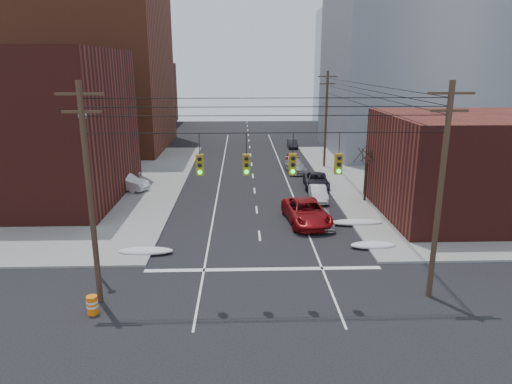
{
  "coord_description": "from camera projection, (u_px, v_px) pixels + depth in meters",
  "views": [
    {
      "loc": [
        -1.24,
        -18.2,
        11.67
      ],
      "look_at": [
        -0.22,
        12.77,
        3.0
      ],
      "focal_mm": 32.0,
      "sensor_mm": 36.0,
      "label": 1
    }
  ],
  "objects": [
    {
      "name": "parked_car_f",
      "position": [
        292.0,
        144.0,
        66.19
      ],
      "size": [
        1.31,
        3.72,
        1.22
      ],
      "primitive_type": "imported",
      "rotation": [
        0.0,
        0.0,
        -0.0
      ],
      "color": "black",
      "rests_on": "ground"
    },
    {
      "name": "building_brick_near",
      "position": [
        1.0,
        127.0,
        39.43
      ],
      "size": [
        20.0,
        16.0,
        13.0
      ],
      "primitive_type": "cube",
      "color": "#4F1B17",
      "rests_on": "ground"
    },
    {
      "name": "building_brick_tall",
      "position": [
        73.0,
        39.0,
        62.1
      ],
      "size": [
        24.0,
        20.0,
        30.0
      ],
      "primitive_type": "cube",
      "color": "brown",
      "rests_on": "ground"
    },
    {
      "name": "red_pickup",
      "position": [
        306.0,
        212.0,
        34.66
      ],
      "size": [
        3.52,
        6.52,
        1.74
      ],
      "primitive_type": "imported",
      "rotation": [
        0.0,
        0.0,
        0.1
      ],
      "color": "maroon",
      "rests_on": "ground"
    },
    {
      "name": "snow_east_far",
      "position": [
        356.0,
        222.0,
        34.35
      ],
      "size": [
        4.0,
        1.08,
        0.42
      ],
      "primitive_type": "ellipsoid",
      "color": "silver",
      "rests_on": "ground"
    },
    {
      "name": "parked_car_c",
      "position": [
        316.0,
        180.0,
        44.79
      ],
      "size": [
        2.6,
        5.12,
        1.39
      ],
      "primitive_type": "imported",
      "rotation": [
        0.0,
        0.0,
        -0.06
      ],
      "color": "black",
      "rests_on": "ground"
    },
    {
      "name": "parked_car_e",
      "position": [
        292.0,
        159.0,
        54.9
      ],
      "size": [
        2.13,
        4.39,
        1.44
      ],
      "primitive_type": "imported",
      "rotation": [
        0.0,
        0.0,
        -0.1
      ],
      "color": "maroon",
      "rests_on": "ground"
    },
    {
      "name": "lot_car_a",
      "position": [
        125.0,
        182.0,
        43.25
      ],
      "size": [
        4.93,
        3.26,
        1.54
      ],
      "primitive_type": "imported",
      "rotation": [
        0.0,
        0.0,
        1.18
      ],
      "color": "silver",
      "rests_on": "sidewalk_nw"
    },
    {
      "name": "ground",
      "position": [
        270.0,
        331.0,
        20.7
      ],
      "size": [
        160.0,
        160.0,
        0.0
      ],
      "primitive_type": "plane",
      "color": "black",
      "rests_on": "ground"
    },
    {
      "name": "lot_car_b",
      "position": [
        118.0,
        173.0,
        47.6
      ],
      "size": [
        5.08,
        3.48,
        1.29
      ],
      "primitive_type": "imported",
      "rotation": [
        0.0,
        0.0,
        1.89
      ],
      "color": "#AFAEB3",
      "rests_on": "sidewalk_nw"
    },
    {
      "name": "bare_tree",
      "position": [
        366.0,
        176.0,
        39.63
      ],
      "size": [
        2.09,
        2.2,
        4.93
      ],
      "color": "black",
      "rests_on": "ground"
    },
    {
      "name": "parked_car_d",
      "position": [
        295.0,
        166.0,
        51.2
      ],
      "size": [
        2.18,
        4.96,
        1.42
      ],
      "primitive_type": "imported",
      "rotation": [
        0.0,
        0.0,
        0.04
      ],
      "color": "#A9A9AE",
      "rests_on": "ground"
    },
    {
      "name": "building_office",
      "position": [
        416.0,
        58.0,
        60.38
      ],
      "size": [
        22.0,
        20.0,
        25.0
      ],
      "primitive_type": "cube",
      "color": "gray",
      "rests_on": "ground"
    },
    {
      "name": "building_brick_far",
      "position": [
        115.0,
        95.0,
        89.48
      ],
      "size": [
        22.0,
        18.0,
        12.0
      ],
      "primitive_type": "cube",
      "color": "#4F1B17",
      "rests_on": "ground"
    },
    {
      "name": "utility_pole_far",
      "position": [
        326.0,
        118.0,
        52.13
      ],
      "size": [
        2.2,
        0.28,
        11.0
      ],
      "color": "#473323",
      "rests_on": "ground"
    },
    {
      "name": "snow_ne",
      "position": [
        373.0,
        245.0,
        30.02
      ],
      "size": [
        3.0,
        1.08,
        0.42
      ],
      "primitive_type": "ellipsoid",
      "color": "silver",
      "rests_on": "ground"
    },
    {
      "name": "parked_car_b",
      "position": [
        318.0,
        193.0,
        40.43
      ],
      "size": [
        1.55,
        4.02,
        1.31
      ],
      "primitive_type": "imported",
      "rotation": [
        0.0,
        0.0,
        -0.04
      ],
      "color": "silver",
      "rests_on": "ground"
    },
    {
      "name": "lot_car_c",
      "position": [
        53.0,
        196.0,
        39.3
      ],
      "size": [
        4.52,
        2.28,
        1.26
      ],
      "primitive_type": "imported",
      "rotation": [
        0.0,
        0.0,
        1.69
      ],
      "color": "black",
      "rests_on": "sidewalk_nw"
    },
    {
      "name": "lot_car_d",
      "position": [
        70.0,
        184.0,
        42.75
      ],
      "size": [
        4.64,
        3.32,
        1.47
      ],
      "primitive_type": "imported",
      "rotation": [
        0.0,
        0.0,
        1.15
      ],
      "color": "#B7B7BD",
      "rests_on": "sidewalk_nw"
    },
    {
      "name": "traffic_signals",
      "position": [
        269.0,
        163.0,
        21.63
      ],
      "size": [
        17.0,
        0.42,
        2.02
      ],
      "color": "black",
      "rests_on": "ground"
    },
    {
      "name": "sidewalk_ne",
      "position": [
        512.0,
        180.0,
        47.52
      ],
      "size": [
        40.0,
        40.0,
        0.15
      ],
      "primitive_type": "cube",
      "color": "gray",
      "rests_on": "ground"
    },
    {
      "name": "utility_pole_left",
      "position": [
        90.0,
        193.0,
        21.76
      ],
      "size": [
        2.2,
        0.28,
        11.0
      ],
      "color": "#473323",
      "rests_on": "ground"
    },
    {
      "name": "snow_nw",
      "position": [
        146.0,
        251.0,
        29.07
      ],
      "size": [
        3.5,
        1.08,
        0.42
      ],
      "primitive_type": "ellipsoid",
      "color": "silver",
      "rests_on": "ground"
    },
    {
      "name": "building_storefront",
      "position": [
        488.0,
        167.0,
        35.59
      ],
      "size": [
        16.0,
        12.0,
        8.0
      ],
      "primitive_type": "cube",
      "color": "#4F1B17",
      "rests_on": "ground"
    },
    {
      "name": "parked_car_a",
      "position": [
        323.0,
        219.0,
        33.9
      ],
      "size": [
        1.62,
        3.73,
        1.25
      ],
      "primitive_type": "imported",
      "rotation": [
        0.0,
        0.0,
        -0.04
      ],
      "color": "silver",
      "rests_on": "ground"
    },
    {
      "name": "building_glass",
      "position": [
        374.0,
        68.0,
        85.87
      ],
      "size": [
        20.0,
        18.0,
        22.0
      ],
      "primitive_type": "cube",
      "color": "gray",
      "rests_on": "ground"
    },
    {
      "name": "street_light",
      "position": [
        89.0,
        182.0,
        24.68
      ],
      "size": [
        0.44,
        0.44,
        9.32
      ],
      "color": "gray",
      "rests_on": "ground"
    },
    {
      "name": "construction_barrel",
      "position": [
        92.0,
        305.0,
        22.01
      ],
      "size": [
        0.7,
        0.7,
        0.94
      ],
      "rotation": [
        0.0,
        0.0,
        -0.4
      ],
      "color": "orange",
      "rests_on": "ground"
    },
    {
      "name": "utility_pole_right",
      "position": [
        440.0,
        189.0,
        22.3
      ],
      "size": [
        2.2,
        0.28,
        11.0
      ],
      "color": "#473323",
      "rests_on": "ground"
    }
  ]
}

